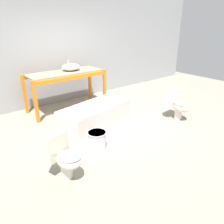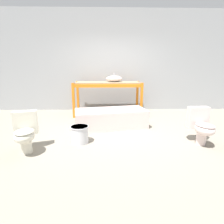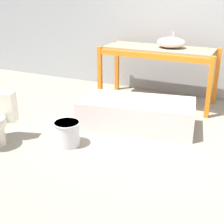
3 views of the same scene
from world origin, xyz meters
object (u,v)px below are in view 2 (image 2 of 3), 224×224
object	(u,v)px
sink_basin	(114,79)
bucket_white	(80,134)
toilet_far	(201,125)
bathtub_main	(111,117)
toilet_near	(25,131)

from	to	relation	value
sink_basin	bucket_white	bearing A→B (deg)	-108.53
toilet_far	bucket_white	xyz separation A→B (m)	(-2.27, 0.10, -0.19)
sink_basin	bathtub_main	xyz separation A→B (m)	(-0.13, -1.25, -0.84)
bucket_white	toilet_far	bearing A→B (deg)	-2.62
toilet_near	sink_basin	bearing A→B (deg)	41.56
bathtub_main	toilet_far	xyz separation A→B (m)	(1.66, -1.04, 0.12)
sink_basin	toilet_far	bearing A→B (deg)	-56.12
sink_basin	toilet_far	xyz separation A→B (m)	(1.54, -2.29, -0.72)
toilet_near	toilet_far	distance (m)	3.12
sink_basin	bathtub_main	bearing A→B (deg)	-95.73
bathtub_main	toilet_far	distance (m)	1.97
toilet_far	bathtub_main	bearing A→B (deg)	144.44
sink_basin	toilet_near	bearing A→B (deg)	-121.75
toilet_near	toilet_far	world-z (taller)	same
toilet_far	sink_basin	bearing A→B (deg)	120.45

